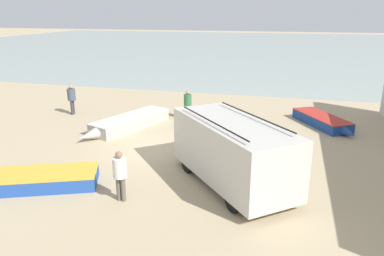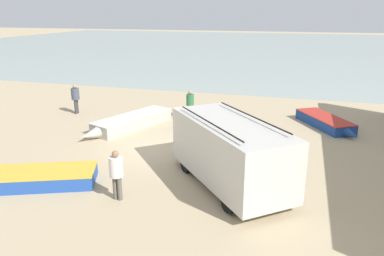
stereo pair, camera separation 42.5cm
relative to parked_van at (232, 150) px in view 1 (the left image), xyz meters
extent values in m
plane|color=tan|center=(-3.77, 2.55, -1.26)|extent=(200.00, 200.00, 0.00)
cube|color=#99A89E|center=(-3.77, 54.55, -1.26)|extent=(120.00, 80.00, 0.01)
cube|color=beige|center=(0.02, -0.02, 0.02)|extent=(5.04, 5.37, 2.00)
cube|color=black|center=(-1.73, 2.01, -0.53)|extent=(1.54, 1.34, 0.90)
cube|color=#1E232D|center=(-1.68, 1.95, 0.62)|extent=(1.45, 1.26, 0.64)
cylinder|color=black|center=(-1.75, 0.61, -0.88)|extent=(0.67, 0.73, 0.77)
cylinder|color=black|center=(-0.34, 1.82, -0.88)|extent=(0.67, 0.73, 0.77)
cylinder|color=black|center=(0.38, -1.86, -0.88)|extent=(0.67, 0.73, 0.77)
cylinder|color=black|center=(1.79, -0.66, -0.88)|extent=(0.67, 0.73, 0.77)
cylinder|color=black|center=(-0.61, -0.56, 1.14)|extent=(2.85, 3.31, 0.05)
cylinder|color=black|center=(0.64, 0.52, 1.14)|extent=(2.85, 3.31, 0.05)
cube|color=navy|center=(3.49, 8.27, -1.01)|extent=(3.01, 3.80, 0.49)
cone|color=navy|center=(4.66, 6.36, -1.01)|extent=(0.82, 0.94, 0.47)
cube|color=#B22D23|center=(3.49, 8.27, -0.83)|extent=(1.11, 0.78, 0.05)
cube|color=#B22D23|center=(3.49, 8.27, -0.75)|extent=(3.04, 3.84, 0.04)
cube|color=#ADA89E|center=(-6.14, 5.26, -0.96)|extent=(2.89, 4.75, 0.59)
cone|color=#ADA89E|center=(-7.14, 2.66, -0.96)|extent=(0.88, 1.14, 0.56)
cube|color=silver|center=(-6.14, 5.26, -0.73)|extent=(1.22, 0.63, 0.05)
cube|color=silver|center=(-6.14, 5.26, -0.65)|extent=(2.92, 4.80, 0.04)
cube|color=#234CA3|center=(-6.21, -1.84, -1.02)|extent=(3.80, 2.76, 0.47)
cube|color=gold|center=(-6.21, -1.84, -0.85)|extent=(0.73, 1.36, 0.05)
cube|color=gold|center=(-6.21, -1.84, -0.77)|extent=(3.84, 2.79, 0.04)
cylinder|color=#5B564C|center=(-3.30, -2.10, -0.85)|extent=(0.15, 0.15, 0.82)
cylinder|color=#5B564C|center=(-3.13, -2.11, -0.85)|extent=(0.15, 0.15, 0.82)
cylinder|color=silver|center=(-3.22, -2.10, -0.12)|extent=(0.44, 0.44, 0.65)
sphere|color=#8C664C|center=(-3.22, -2.10, 0.31)|extent=(0.22, 0.22, 0.22)
cylinder|color=#38383D|center=(-10.52, 6.72, -0.84)|extent=(0.16, 0.16, 0.85)
cylinder|color=#38383D|center=(-10.54, 6.89, -0.84)|extent=(0.16, 0.16, 0.85)
cylinder|color=#424C5B|center=(-10.53, 6.81, -0.08)|extent=(0.46, 0.46, 0.67)
sphere|color=tan|center=(-10.53, 6.81, 0.37)|extent=(0.23, 0.23, 0.23)
cylinder|color=#38383D|center=(-3.65, 7.64, -0.86)|extent=(0.15, 0.15, 0.79)
cylinder|color=#38383D|center=(-3.77, 7.52, -0.86)|extent=(0.15, 0.15, 0.79)
cylinder|color=#2D6B3D|center=(-3.71, 7.58, -0.15)|extent=(0.43, 0.43, 0.63)
sphere|color=tan|center=(-3.71, 7.58, 0.27)|extent=(0.21, 0.21, 0.21)
camera|label=1|loc=(1.78, -11.96, 4.59)|focal=35.00mm
camera|label=2|loc=(2.19, -11.85, 4.59)|focal=35.00mm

